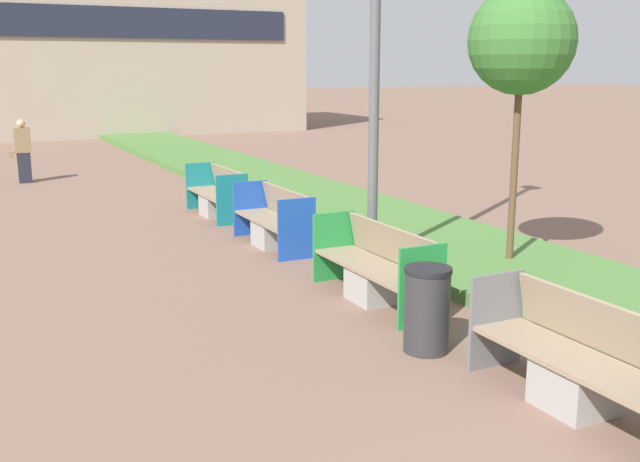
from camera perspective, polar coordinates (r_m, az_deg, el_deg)
name	(u,v)px	position (r m, az deg, el deg)	size (l,w,h in m)	color
planter_grass_strip	(340,209)	(14.91, 1.52, 1.71)	(2.80, 120.00, 0.18)	#4C7A38
building_backdrop	(129,37)	(35.37, -14.38, 14.15)	(14.08, 7.26, 8.28)	tan
bench_grey_frame	(579,367)	(6.82, 19.10, -9.80)	(0.65, 2.12, 0.94)	#9E9B96
bench_green_frame	(376,272)	(9.34, 4.30, -3.12)	(0.65, 2.17, 0.94)	#9E9B96
bench_blue_frame	(274,224)	(12.14, -3.52, 0.51)	(0.65, 1.95, 0.94)	#9E9B96
bench_teal_frame	(218,198)	(14.73, -7.82, 2.54)	(0.65, 1.93, 0.94)	#9E9B96
litter_bin	(427,309)	(7.74, 8.16, -5.93)	(0.48, 0.48, 0.89)	#2D2D30
sapling_tree_near	(522,42)	(10.75, 15.10, 13.74)	(1.46, 1.46, 3.93)	brown
pedestrian_walking	(23,151)	(20.15, -21.71, 5.67)	(0.53, 0.24, 1.58)	#232633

